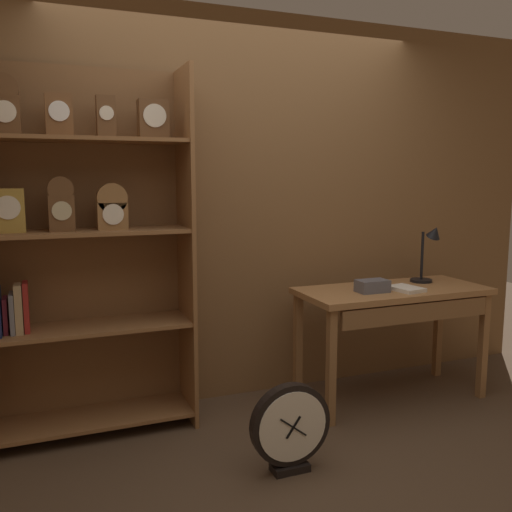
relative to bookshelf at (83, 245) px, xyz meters
name	(u,v)px	position (x,y,z in m)	size (l,w,h in m)	color
ground_plane	(329,484)	(1.06, -1.06, -1.13)	(10.00, 10.00, 0.00)	#4C3826
back_wood_panel	(241,209)	(1.06, 0.22, 0.17)	(4.80, 0.05, 2.60)	brown
bookshelf	(83,245)	(0.00, 0.00, 0.00)	(1.16, 0.39, 2.16)	brown
workbench	(394,303)	(1.97, -0.28, -0.46)	(1.29, 0.56, 0.78)	#9E6B3D
desk_lamp	(429,251)	(2.33, -0.17, -0.14)	(0.19, 0.19, 0.42)	black
toolbox_small	(372,286)	(1.77, -0.31, -0.32)	(0.20, 0.13, 0.08)	#595960
open_repair_manual	(406,289)	(2.00, -0.36, -0.35)	(0.16, 0.22, 0.03)	silver
round_clock_large	(290,427)	(0.92, -0.88, -0.89)	(0.43, 0.11, 0.47)	black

